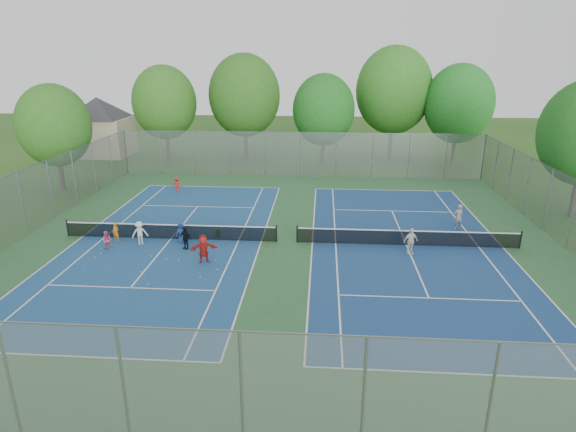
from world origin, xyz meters
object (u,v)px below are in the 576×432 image
object	(u,v)px
net_right	(407,238)
ball_crate	(182,240)
instructor	(458,217)
ball_hopper	(218,233)
net_left	(171,232)

from	to	relation	value
net_right	ball_crate	world-z (taller)	net_right
net_right	instructor	world-z (taller)	instructor
instructor	ball_hopper	bearing A→B (deg)	-3.81
net_right	instructor	xyz separation A→B (m)	(3.65, 3.01, 0.37)
net_left	net_right	world-z (taller)	same
net_left	ball_crate	bearing A→B (deg)	-32.82
net_left	ball_hopper	size ratio (longest dim) A/B	25.37
net_left	instructor	distance (m)	17.91
net_left	ball_crate	world-z (taller)	net_left
net_right	instructor	distance (m)	4.75
net_right	ball_hopper	distance (m)	11.27
net_right	ball_hopper	bearing A→B (deg)	177.01
ball_hopper	instructor	xyz separation A→B (m)	(14.90, 2.43, 0.57)
ball_crate	instructor	distance (m)	17.18
ball_crate	ball_hopper	xyz separation A→B (m)	(1.89, 1.14, 0.10)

